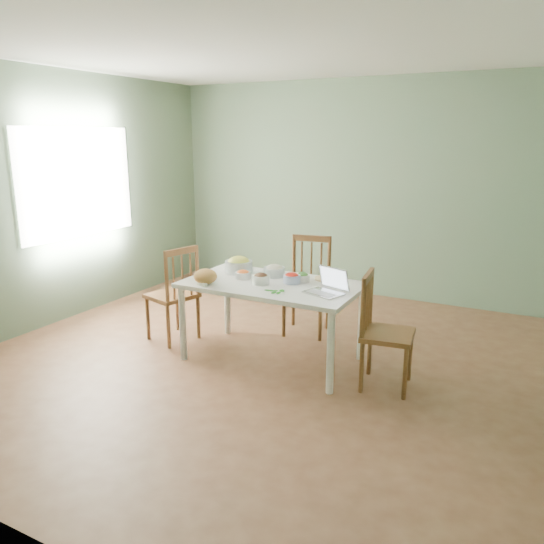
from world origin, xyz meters
The scene contains 20 objects.
floor centered at (0.00, 0.00, 0.00)m, with size 5.00×5.00×0.00m, color brown.
ceiling centered at (0.00, 0.00, 2.70)m, with size 5.00×5.00×0.00m, color white.
wall_back centered at (0.00, 2.50, 1.35)m, with size 5.00×0.00×2.70m, color #5E745B.
wall_left centered at (-2.50, 0.00, 1.35)m, with size 0.00×5.00×2.70m, color #5E745B.
window_left centered at (-2.48, 0.30, 1.50)m, with size 0.04×1.60×1.20m, color white.
dining_table centered at (0.09, 0.07, 0.37)m, with size 1.56×0.88×0.73m, color white, non-canonical shape.
chair_far centered at (0.09, 0.83, 0.50)m, with size 0.44×0.42×1.00m, color #5A3012, non-canonical shape.
chair_left centered at (-1.03, 0.05, 0.48)m, with size 0.43×0.41×0.97m, color #5A3012, non-canonical shape.
chair_right centered at (1.17, 0.02, 0.47)m, with size 0.42×0.40×0.95m, color #5A3012, non-canonical shape.
bread_boule centered at (-0.42, -0.24, 0.80)m, with size 0.21×0.21×0.14m, color #CA7F3C.
butter_stick centered at (-0.41, -0.31, 0.75)m, with size 0.11×0.03×0.03m, color white.
bowl_squash centered at (-0.37, 0.25, 0.81)m, with size 0.26×0.26×0.15m, color #F3E749, non-canonical shape.
bowl_carrot centered at (-0.22, 0.07, 0.77)m, with size 0.14×0.14×0.08m, color red, non-canonical shape.
bowl_onion centered at (0.00, 0.28, 0.79)m, with size 0.20×0.20×0.11m, color beige, non-canonical shape.
bowl_mushroom centered at (0.02, -0.02, 0.78)m, with size 0.15×0.15×0.10m, color #322214, non-canonical shape.
bowl_redpep centered at (0.24, 0.15, 0.78)m, with size 0.15×0.15×0.09m, color #D30000, non-canonical shape.
bowl_broccoli centered at (0.31, 0.24, 0.77)m, with size 0.13×0.13×0.08m, color #256A1F, non-canonical shape.
flatbread centered at (0.47, 0.39, 0.74)m, with size 0.20×0.20×0.02m, color beige.
basil_bunch centered at (0.23, -0.17, 0.74)m, with size 0.19×0.19×0.02m, color #124708, non-canonical shape.
laptop centered at (0.62, -0.04, 0.84)m, with size 0.30×0.26×0.21m, color silver, non-canonical shape.
Camera 1 is at (2.20, -3.95, 2.00)m, focal length 34.85 mm.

